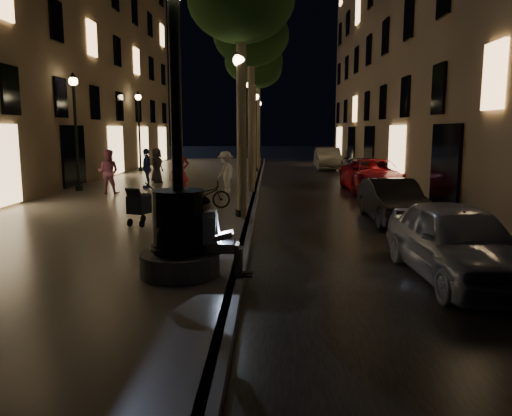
{
  "coord_description": "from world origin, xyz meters",
  "views": [
    {
      "loc": [
        0.58,
        -6.45,
        2.73
      ],
      "look_at": [
        0.31,
        3.0,
        1.24
      ],
      "focal_mm": 35.0,
      "sensor_mm": 36.0,
      "label": 1
    }
  ],
  "objects_px": {
    "pedestrian_white": "(226,172)",
    "fountain_lamppost": "(179,218)",
    "tree_far": "(258,70)",
    "car_front": "(457,241)",
    "pedestrian_blue": "(147,168)",
    "pedestrian_dark": "(157,165)",
    "seated_man_laptop": "(214,234)",
    "car_third": "(375,176)",
    "tree_third": "(254,62)",
    "car_rear": "(361,171)",
    "lamp_left_c": "(139,121)",
    "pedestrian_red": "(180,172)",
    "pedestrian_pink": "(108,172)",
    "lamp_left_b": "(75,117)",
    "bicycle": "(204,195)",
    "lamp_curb_c": "(256,121)",
    "tree_near": "(241,1)",
    "car_second": "(392,201)",
    "lamp_curb_b": "(251,118)",
    "tree_second": "(251,37)",
    "lamp_curb_a": "(240,111)",
    "stroller": "(142,204)",
    "lamp_curb_d": "(259,123)"
  },
  "relations": [
    {
      "from": "tree_near",
      "to": "lamp_left_b",
      "type": "height_order",
      "value": "tree_near"
    },
    {
      "from": "fountain_lamppost",
      "to": "seated_man_laptop",
      "type": "distance_m",
      "value": 0.67
    },
    {
      "from": "seated_man_laptop",
      "to": "tree_far",
      "type": "bearing_deg",
      "value": 89.6
    },
    {
      "from": "pedestrian_white",
      "to": "pedestrian_dark",
      "type": "bearing_deg",
      "value": -108.37
    },
    {
      "from": "tree_third",
      "to": "lamp_left_c",
      "type": "height_order",
      "value": "tree_third"
    },
    {
      "from": "lamp_curb_c",
      "to": "lamp_left_c",
      "type": "bearing_deg",
      "value": 180.0
    },
    {
      "from": "lamp_left_c",
      "to": "car_third",
      "type": "height_order",
      "value": "lamp_left_c"
    },
    {
      "from": "fountain_lamppost",
      "to": "car_third",
      "type": "bearing_deg",
      "value": 65.34
    },
    {
      "from": "lamp_curb_c",
      "to": "car_rear",
      "type": "xyz_separation_m",
      "value": [
        5.5,
        -4.9,
        -2.62
      ]
    },
    {
      "from": "lamp_curb_a",
      "to": "stroller",
      "type": "height_order",
      "value": "lamp_curb_a"
    },
    {
      "from": "lamp_curb_b",
      "to": "car_front",
      "type": "distance_m",
      "value": 14.36
    },
    {
      "from": "lamp_left_b",
      "to": "car_second",
      "type": "xyz_separation_m",
      "value": [
        11.61,
        -5.7,
        -2.6
      ]
    },
    {
      "from": "pedestrian_pink",
      "to": "tree_third",
      "type": "bearing_deg",
      "value": -125.0
    },
    {
      "from": "tree_third",
      "to": "pedestrian_blue",
      "type": "height_order",
      "value": "tree_third"
    },
    {
      "from": "tree_third",
      "to": "lamp_left_c",
      "type": "xyz_separation_m",
      "value": [
        -7.1,
        4.0,
        -2.9
      ]
    },
    {
      "from": "fountain_lamppost",
      "to": "pedestrian_blue",
      "type": "distance_m",
      "value": 13.57
    },
    {
      "from": "car_front",
      "to": "pedestrian_pink",
      "type": "distance_m",
      "value": 14.3
    },
    {
      "from": "lamp_curb_d",
      "to": "pedestrian_white",
      "type": "xyz_separation_m",
      "value": [
        -0.9,
        -18.64,
        -2.2
      ]
    },
    {
      "from": "lamp_left_c",
      "to": "pedestrian_pink",
      "type": "distance_m",
      "value": 11.37
    },
    {
      "from": "tree_third",
      "to": "pedestrian_blue",
      "type": "xyz_separation_m",
      "value": [
        -4.48,
        -4.97,
        -5.08
      ]
    },
    {
      "from": "tree_third",
      "to": "lamp_curb_c",
      "type": "xyz_separation_m",
      "value": [
        0.0,
        4.0,
        -2.9
      ]
    },
    {
      "from": "car_rear",
      "to": "pedestrian_dark",
      "type": "bearing_deg",
      "value": -166.37
    },
    {
      "from": "lamp_curb_c",
      "to": "car_rear",
      "type": "bearing_deg",
      "value": -41.68
    },
    {
      "from": "pedestrian_blue",
      "to": "pedestrian_dark",
      "type": "distance_m",
      "value": 2.15
    },
    {
      "from": "tree_far",
      "to": "car_front",
      "type": "distance_m",
      "value": 24.52
    },
    {
      "from": "lamp_left_c",
      "to": "lamp_left_b",
      "type": "bearing_deg",
      "value": -90.0
    },
    {
      "from": "car_second",
      "to": "pedestrian_blue",
      "type": "bearing_deg",
      "value": 141.3
    },
    {
      "from": "lamp_curb_a",
      "to": "tree_third",
      "type": "bearing_deg",
      "value": 90.0
    },
    {
      "from": "car_front",
      "to": "car_third",
      "type": "bearing_deg",
      "value": 81.91
    },
    {
      "from": "lamp_left_c",
      "to": "seated_man_laptop",
      "type": "bearing_deg",
      "value": -72.32
    },
    {
      "from": "car_front",
      "to": "car_rear",
      "type": "xyz_separation_m",
      "value": [
        1.2,
        16.57,
        -0.1
      ]
    },
    {
      "from": "tree_second",
      "to": "lamp_curb_a",
      "type": "height_order",
      "value": "tree_second"
    },
    {
      "from": "car_rear",
      "to": "lamp_curb_c",
      "type": "bearing_deg",
      "value": 141.12
    },
    {
      "from": "tree_third",
      "to": "car_rear",
      "type": "distance_m",
      "value": 7.85
    },
    {
      "from": "lamp_curb_b",
      "to": "stroller",
      "type": "distance_m",
      "value": 10.07
    },
    {
      "from": "tree_far",
      "to": "lamp_left_c",
      "type": "height_order",
      "value": "tree_far"
    },
    {
      "from": "seated_man_laptop",
      "to": "car_second",
      "type": "distance_m",
      "value": 7.8
    },
    {
      "from": "tree_third",
      "to": "car_second",
      "type": "distance_m",
      "value": 13.7
    },
    {
      "from": "pedestrian_blue",
      "to": "seated_man_laptop",
      "type": "bearing_deg",
      "value": 5.0
    },
    {
      "from": "bicycle",
      "to": "pedestrian_blue",
      "type": "bearing_deg",
      "value": 22.23
    },
    {
      "from": "seated_man_laptop",
      "to": "car_third",
      "type": "relative_size",
      "value": 0.27
    },
    {
      "from": "lamp_left_b",
      "to": "lamp_left_c",
      "type": "distance_m",
      "value": 10.0
    },
    {
      "from": "fountain_lamppost",
      "to": "pedestrian_red",
      "type": "relative_size",
      "value": 2.71
    },
    {
      "from": "tree_second",
      "to": "tree_third",
      "type": "bearing_deg",
      "value": 90.95
    },
    {
      "from": "pedestrian_pink",
      "to": "pedestrian_white",
      "type": "xyz_separation_m",
      "value": [
        4.59,
        0.41,
        -0.04
      ]
    },
    {
      "from": "seated_man_laptop",
      "to": "pedestrian_blue",
      "type": "distance_m",
      "value": 13.75
    },
    {
      "from": "car_front",
      "to": "pedestrian_dark",
      "type": "xyz_separation_m",
      "value": [
        -8.83,
        14.65,
        0.32
      ]
    },
    {
      "from": "tree_third",
      "to": "lamp_curb_a",
      "type": "xyz_separation_m",
      "value": [
        0.0,
        -12.0,
        -2.9
      ]
    },
    {
      "from": "pedestrian_red",
      "to": "pedestrian_blue",
      "type": "xyz_separation_m",
      "value": [
        -1.99,
        3.0,
        -0.1
      ]
    },
    {
      "from": "pedestrian_white",
      "to": "fountain_lamppost",
      "type": "bearing_deg",
      "value": 29.14
    }
  ]
}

